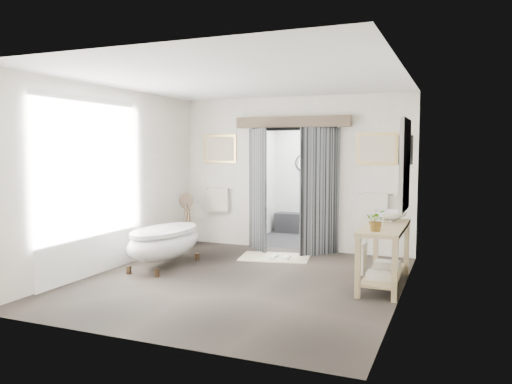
{
  "coord_description": "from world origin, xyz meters",
  "views": [
    {
      "loc": [
        2.91,
        -6.53,
        1.91
      ],
      "look_at": [
        0.0,
        0.6,
        1.25
      ],
      "focal_mm": 35.0,
      "sensor_mm": 36.0,
      "label": 1
    }
  ],
  "objects_px": {
    "vanity": "(383,250)",
    "basin": "(391,216)",
    "clawfoot_tub": "(165,241)",
    "rug": "(275,257)"
  },
  "relations": [
    {
      "from": "vanity",
      "to": "basin",
      "type": "relative_size",
      "value": 3.5
    },
    {
      "from": "vanity",
      "to": "clawfoot_tub",
      "type": "bearing_deg",
      "value": -177.03
    },
    {
      "from": "rug",
      "to": "basin",
      "type": "bearing_deg",
      "value": -18.65
    },
    {
      "from": "rug",
      "to": "basin",
      "type": "distance_m",
      "value": 2.37
    },
    {
      "from": "vanity",
      "to": "basin",
      "type": "distance_m",
      "value": 0.61
    },
    {
      "from": "clawfoot_tub",
      "to": "vanity",
      "type": "height_order",
      "value": "clawfoot_tub"
    },
    {
      "from": "rug",
      "to": "basin",
      "type": "height_order",
      "value": "basin"
    },
    {
      "from": "vanity",
      "to": "rug",
      "type": "relative_size",
      "value": 1.33
    },
    {
      "from": "rug",
      "to": "clawfoot_tub",
      "type": "bearing_deg",
      "value": -137.51
    },
    {
      "from": "vanity",
      "to": "basin",
      "type": "bearing_deg",
      "value": 82.66
    }
  ]
}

